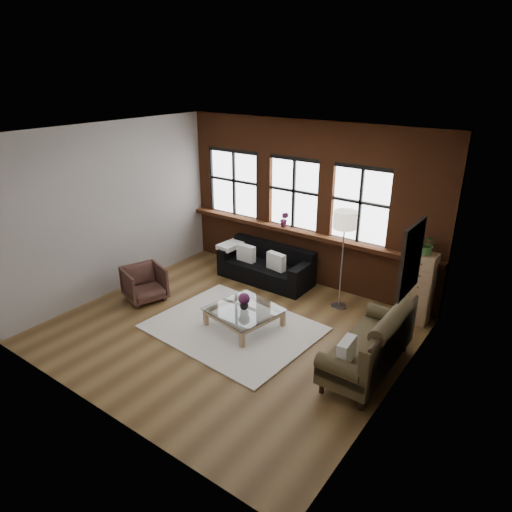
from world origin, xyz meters
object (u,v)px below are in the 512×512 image
Objects in this scene: vase at (244,305)px; dark_sofa at (265,265)px; floor_lamp at (342,257)px; vintage_settee at (368,341)px; armchair at (144,284)px; drawer_chest at (421,288)px; coffee_table at (244,318)px.

dark_sofa is at bearing 113.69° from vase.
floor_lamp reaches higher than dark_sofa.
armchair is at bearing -175.05° from vintage_settee.
dark_sofa reaches higher than vase.
vase is 0.12× the size of drawer_chest.
floor_lamp is at bearing 57.62° from coffee_table.
armchair is 2.15m from coffee_table.
dark_sofa is 2.72× the size of armchair.
vintage_settee reaches higher than vase.
vintage_settee is 0.95× the size of floor_lamp.
armchair is 0.69× the size of coffee_table.
vintage_settee is at bearing -65.89° from armchair.
dark_sofa is at bearing 150.65° from vintage_settee.
floor_lamp is at bearing 57.62° from vase.
vintage_settee is at bearing -51.86° from floor_lamp.
vintage_settee is at bearing 1.88° from vase.
drawer_chest is (4.42, 2.21, 0.30)m from armchair.
floor_lamp is (0.99, 1.56, 0.82)m from coffee_table.
dark_sofa is 1.86m from vase.
dark_sofa is at bearing 113.69° from coffee_table.
dark_sofa is 0.98× the size of floor_lamp.
armchair is at bearing -149.13° from floor_lamp.
dark_sofa is 1.56× the size of drawer_chest.
dark_sofa is 1.87× the size of coffee_table.
dark_sofa is 3.33m from vintage_settee.
dark_sofa is 2.43m from armchair.
armchair is 4.66× the size of vase.
vintage_settee is 2.18m from coffee_table.
vintage_settee reaches higher than armchair.
vintage_settee is 1.51× the size of drawer_chest.
armchair is at bearing -171.96° from vase.
coffee_table is 0.84× the size of drawer_chest.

